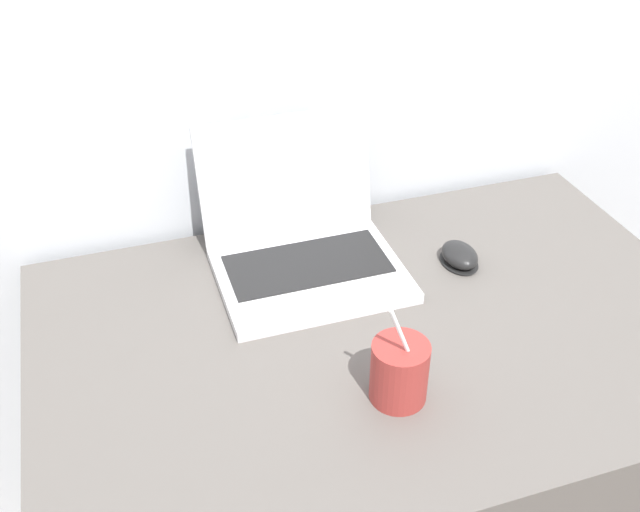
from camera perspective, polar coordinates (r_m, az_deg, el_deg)
The scene contains 4 objects.
desk at distance 1.51m, azimuth 4.14°, elevation -16.08°, with size 1.14×0.74×0.73m.
laptop at distance 1.35m, azimuth -1.40°, elevation 1.24°, with size 0.33×0.31×0.24m.
drink_cup at distance 1.09m, azimuth 6.07°, elevation -8.67°, with size 0.08×0.08×0.18m.
computer_mouse at distance 1.40m, azimuth 10.59°, elevation 0.01°, with size 0.07×0.09×0.04m.
Camera 1 is at (-0.39, -0.49, 1.54)m, focal length 42.00 mm.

